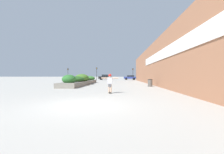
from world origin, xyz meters
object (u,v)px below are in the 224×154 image
(car_leftmost, at_px, (130,77))
(traffic_light_far_left, at_px, (68,72))
(skateboard, at_px, (110,92))
(traffic_light_right, at_px, (133,72))
(trash_bin, at_px, (150,83))
(car_center_right, at_px, (158,77))
(skateboarder, at_px, (110,81))
(car_center_left, at_px, (105,77))
(traffic_light_left, at_px, (97,72))

(car_leftmost, bearing_deg, traffic_light_far_left, 104.84)
(skateboard, height_order, traffic_light_right, traffic_light_right)
(trash_bin, height_order, car_center_right, car_center_right)
(skateboarder, bearing_deg, skateboard, -91.01)
(car_leftmost, relative_size, traffic_light_far_left, 1.14)
(car_leftmost, distance_m, traffic_light_right, 5.26)
(trash_bin, relative_size, car_center_left, 0.22)
(car_center_left, relative_size, car_center_right, 1.01)
(trash_bin, relative_size, traffic_light_far_left, 0.27)
(skateboard, height_order, car_leftmost, car_leftmost)
(skateboarder, bearing_deg, car_center_left, 98.96)
(skateboard, relative_size, car_center_right, 0.17)
(trash_bin, xyz_separation_m, car_center_right, (7.62, 26.99, 0.33))
(trash_bin, bearing_deg, skateboard, -121.55)
(car_center_right, distance_m, traffic_light_right, 9.00)
(traffic_light_right, bearing_deg, car_center_left, 150.59)
(car_center_left, distance_m, car_center_right, 15.82)
(skateboarder, bearing_deg, car_center_right, 73.21)
(traffic_light_far_left, bearing_deg, traffic_light_left, -2.06)
(skateboard, xyz_separation_m, traffic_light_far_left, (-13.97, 30.14, 2.21))
(skateboard, relative_size, traffic_light_right, 0.21)
(skateboarder, height_order, traffic_light_left, traffic_light_left)
(skateboarder, xyz_separation_m, trash_bin, (4.35, 7.08, -0.48))
(car_leftmost, bearing_deg, car_center_left, 93.73)
(traffic_light_right, bearing_deg, car_center_right, 28.68)
(car_center_right, bearing_deg, traffic_light_left, -76.60)
(skateboarder, relative_size, traffic_light_right, 0.42)
(traffic_light_far_left, bearing_deg, car_center_left, 22.54)
(skateboard, xyz_separation_m, car_leftmost, (3.75, 34.83, 0.68))
(skateboarder, height_order, trash_bin, skateboarder)
(car_center_left, relative_size, traffic_light_far_left, 1.19)
(trash_bin, bearing_deg, traffic_light_far_left, 128.46)
(car_leftmost, bearing_deg, traffic_light_left, 117.64)
(car_leftmost, relative_size, traffic_light_left, 1.07)
(car_center_right, bearing_deg, trash_bin, -15.76)
(traffic_light_far_left, bearing_deg, car_center_right, 8.62)
(traffic_light_right, height_order, traffic_light_far_left, traffic_light_far_left)
(skateboard, bearing_deg, traffic_light_far_left, 117.43)
(car_leftmost, xyz_separation_m, car_center_left, (-7.60, -0.50, 0.09))
(car_center_right, xyz_separation_m, traffic_light_left, (-17.74, -4.23, 1.65))
(trash_bin, height_order, traffic_light_left, traffic_light_left)
(traffic_light_right, bearing_deg, trash_bin, -89.57)
(skateboarder, height_order, car_leftmost, skateboarder)
(traffic_light_far_left, bearing_deg, skateboard, -65.13)
(skateboarder, relative_size, car_center_right, 0.35)
(car_leftmost, xyz_separation_m, car_center_right, (8.21, -0.76, 0.03))
(skateboarder, xyz_separation_m, car_center_left, (-3.85, 34.33, -0.08))
(skateboarder, height_order, car_center_right, car_center_right)
(car_center_right, xyz_separation_m, traffic_light_far_left, (-25.93, -3.93, 1.51))
(skateboard, xyz_separation_m, traffic_light_left, (-5.78, 29.84, 2.35))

